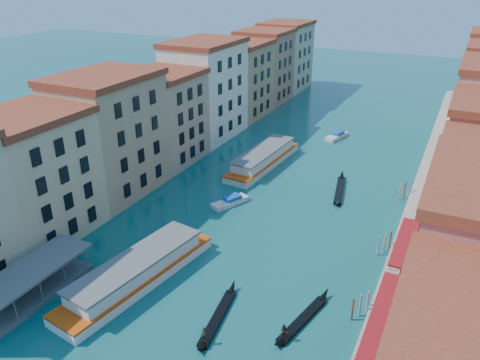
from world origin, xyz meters
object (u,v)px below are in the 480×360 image
Objects in this scene: vaporetto_far at (263,158)px; gondola_right at (301,319)px; vaporetto_stop at (27,289)px; vaporetto_near at (137,271)px; gondola_fore at (218,316)px.

vaporetto_far is 1.93× the size of gondola_right.
gondola_right is (29.72, 10.21, -0.99)m from vaporetto_stop.
vaporetto_stop is at bearing -148.85° from gondola_right.
vaporetto_stop is at bearing -130.22° from vaporetto_near.
gondola_fore is at bearing -69.21° from vaporetto_far.
vaporetto_stop reaches higher than vaporetto_near.
vaporetto_far is at bearing 99.56° from vaporetto_near.
vaporetto_far is (8.49, 48.53, 0.04)m from vaporetto_stop.
vaporetto_near is at bearing 41.44° from vaporetto_stop.
gondola_fore is (21.29, 6.64, -1.03)m from vaporetto_stop.
vaporetto_near reaches higher than gondola_fore.
gondola_fore is (11.94, -1.61, -1.11)m from vaporetto_near.
vaporetto_near is 1.04× the size of vaporetto_far.
vaporetto_near reaches higher than gondola_right.
vaporetto_stop is 49.26m from vaporetto_far.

